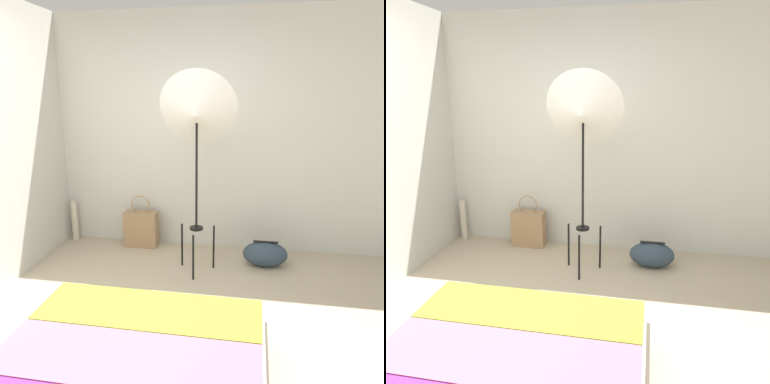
% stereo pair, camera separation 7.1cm
% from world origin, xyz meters
% --- Properties ---
extents(ground_plane, '(14.00, 14.00, 0.00)m').
position_xyz_m(ground_plane, '(0.00, 0.00, 0.00)').
color(ground_plane, tan).
extents(wall_back, '(8.00, 0.05, 2.60)m').
position_xyz_m(wall_back, '(0.00, 2.17, 1.30)').
color(wall_back, beige).
rests_on(wall_back, ground_plane).
extents(photo_umbrella, '(0.74, 0.46, 1.97)m').
position_xyz_m(photo_umbrella, '(0.23, 1.47, 1.58)').
color(photo_umbrella, black).
rests_on(photo_umbrella, ground_plane).
extents(tote_bag, '(0.38, 0.17, 0.61)m').
position_xyz_m(tote_bag, '(-0.50, 1.99, 0.21)').
color(tote_bag, '#9E7A56').
rests_on(tote_bag, ground_plane).
extents(duffel_bag, '(0.46, 0.26, 0.27)m').
position_xyz_m(duffel_bag, '(0.92, 1.70, 0.13)').
color(duffel_bag, '#2D3D4C').
rests_on(duffel_bag, ground_plane).
extents(paper_roll, '(0.07, 0.07, 0.48)m').
position_xyz_m(paper_roll, '(-1.36, 2.05, 0.24)').
color(paper_roll, beige).
rests_on(paper_roll, ground_plane).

